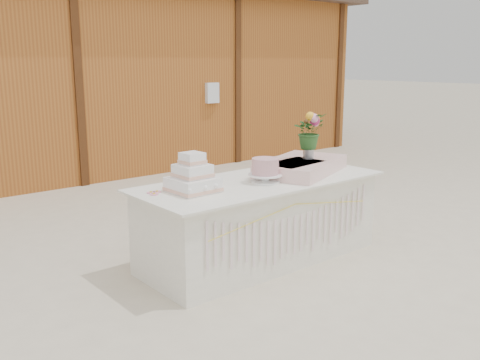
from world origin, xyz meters
The scene contains 9 objects.
ground centered at (0.00, 0.00, 0.00)m, with size 80.00×80.00×0.00m, color beige.
barn centered at (-0.01, 5.99, 1.68)m, with size 12.60×4.60×3.30m.
cake_table centered at (0.00, 0.00, 0.39)m, with size 2.40×1.00×0.77m.
wedding_cake centered at (-0.74, 0.03, 0.88)m, with size 0.38×0.38×0.34m.
pink_cake_stand centered at (-0.03, -0.10, 0.89)m, with size 0.31×0.31×0.22m.
satin_runner centered at (0.54, 0.00, 0.83)m, with size 1.02×0.59×0.13m, color beige.
flower_vase centered at (0.63, 0.00, 0.97)m, with size 0.11×0.11×0.15m, color #B0B0B5.
bouquet centered at (0.63, 0.00, 1.22)m, with size 0.32×0.27×0.35m, color #2B5A24.
loose_flowers centered at (-0.99, 0.15, 0.78)m, with size 0.14×0.34×0.02m, color pink, non-canonical shape.
Camera 1 is at (-3.22, -3.59, 1.85)m, focal length 40.00 mm.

